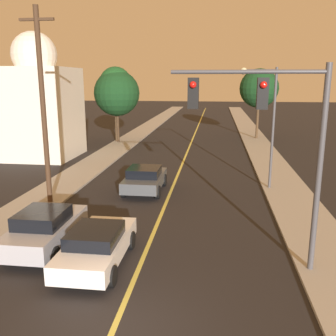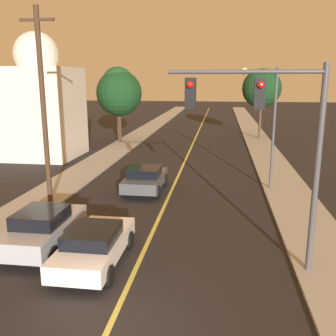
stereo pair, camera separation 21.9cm
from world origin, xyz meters
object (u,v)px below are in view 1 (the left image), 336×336
at_px(car_outer_lane_front, 45,229).
at_px(domed_building_left, 38,104).
at_px(traffic_signal_mast, 273,126).
at_px(car_near_lane_second, 145,179).
at_px(tree_left_far, 116,84).
at_px(tree_right_near, 259,88).
at_px(streetlamp_right, 265,111).
at_px(car_near_lane_front, 97,245).
at_px(tree_left_near, 117,93).
at_px(utility_pole_left, 43,105).

xyz_separation_m(car_outer_lane_front, domed_building_left, (-7.62, 15.65, 3.33)).
xyz_separation_m(traffic_signal_mast, domed_building_left, (-15.20, 16.21, -0.49)).
bearing_deg(car_near_lane_second, car_outer_lane_front, -106.59).
xyz_separation_m(tree_left_far, tree_right_near, (13.58, 3.77, -0.48)).
height_order(tree_left_far, tree_right_near, tree_left_far).
xyz_separation_m(streetlamp_right, domed_building_left, (-16.09, 7.01, -0.23)).
distance_m(traffic_signal_mast, tree_left_far, 26.21).
relative_size(car_near_lane_front, domed_building_left, 0.43).
bearing_deg(tree_left_near, traffic_signal_mast, -65.08).
bearing_deg(tree_left_far, streetlamp_right, -50.49).
xyz_separation_m(traffic_signal_mast, utility_pole_left, (-9.58, 5.30, 0.19)).
height_order(traffic_signal_mast, tree_left_far, tree_left_far).
height_order(car_outer_lane_front, tree_right_near, tree_right_near).
height_order(car_near_lane_front, car_outer_lane_front, car_outer_lane_front).
bearing_deg(domed_building_left, tree_left_far, 61.37).
bearing_deg(utility_pole_left, streetlamp_right, 20.42).
xyz_separation_m(car_near_lane_second, traffic_signal_mast, (5.38, -7.94, 3.86)).
bearing_deg(tree_left_far, car_near_lane_second, -70.10).
xyz_separation_m(streetlamp_right, tree_right_near, (1.60, 18.30, 0.78)).
relative_size(car_near_lane_second, car_outer_lane_front, 0.98).
distance_m(car_near_lane_second, utility_pole_left, 6.41).
bearing_deg(car_near_lane_second, tree_left_near, 109.64).
bearing_deg(utility_pole_left, tree_left_far, 94.69).
height_order(car_outer_lane_front, domed_building_left, domed_building_left).
distance_m(streetlamp_right, domed_building_left, 17.55).
relative_size(tree_left_near, tree_right_near, 0.97).
relative_size(utility_pole_left, tree_left_near, 1.34).
xyz_separation_m(tree_left_near, domed_building_left, (-4.22, -7.41, -0.60)).
bearing_deg(tree_left_far, car_outer_lane_front, -81.38).
bearing_deg(car_outer_lane_front, traffic_signal_mast, -4.23).
height_order(tree_left_near, domed_building_left, domed_building_left).
bearing_deg(tree_left_far, tree_right_near, 15.51).
height_order(car_near_lane_front, traffic_signal_mast, traffic_signal_mast).
height_order(traffic_signal_mast, tree_left_near, tree_left_near).
relative_size(utility_pole_left, tree_right_near, 1.30).
relative_size(car_near_lane_front, traffic_signal_mast, 0.65).
relative_size(car_near_lane_second, tree_right_near, 0.56).
distance_m(traffic_signal_mast, utility_pole_left, 10.95).
bearing_deg(tree_left_near, tree_left_far, 137.07).
bearing_deg(domed_building_left, tree_left_near, 60.32).
bearing_deg(utility_pole_left, tree_right_near, 61.47).
height_order(traffic_signal_mast, domed_building_left, domed_building_left).
relative_size(tree_left_far, domed_building_left, 0.75).
xyz_separation_m(utility_pole_left, tree_right_near, (12.07, 22.20, 0.32)).
xyz_separation_m(tree_right_near, domed_building_left, (-17.69, -11.29, -1.01)).
relative_size(car_near_lane_second, domed_building_left, 0.41).
distance_m(car_near_lane_front, traffic_signal_mast, 6.65).
relative_size(utility_pole_left, tree_left_far, 1.28).
xyz_separation_m(car_near_lane_front, car_outer_lane_front, (-2.20, 0.93, 0.07)).
bearing_deg(utility_pole_left, traffic_signal_mast, -28.95).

